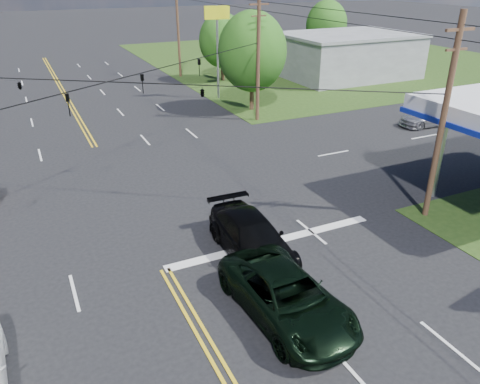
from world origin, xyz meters
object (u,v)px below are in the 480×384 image
tree_right_b (222,40)px  pole_ne (258,57)px  pickup_dkgreen (287,296)px  pole_right_far (178,29)px  retail_ne (347,57)px  tree_far_r (326,25)px  pole_se (443,118)px  suv_black (252,238)px  tree_right_a (252,52)px

tree_right_b → pole_ne: bearing=-103.1°
pickup_dkgreen → pole_right_far: bearing=73.4°
retail_ne → tree_far_r: 11.02m
pole_se → tree_far_r: (21.00, 39.00, -0.37)m
suv_black → pole_right_far: bearing=77.9°
pole_se → suv_black: (-9.32, 0.50, -4.09)m
pole_right_far → tree_right_a: pole_right_far is taller
tree_right_b → tree_far_r: 18.50m
retail_ne → suv_black: 38.82m
tree_far_r → pickup_dkgreen: (-31.00, -42.48, -3.72)m
pole_se → pole_right_far: (0.00, 37.00, 0.25)m
pole_right_far → tree_right_b: (3.50, -4.00, -0.95)m
pole_se → tree_right_a: bearing=87.3°
pole_ne → tree_right_a: pole_ne is taller
pole_ne → tree_far_r: (21.00, 21.00, -0.37)m
retail_ne → pole_ne: (-17.00, -11.00, 2.72)m
pole_right_far → tree_far_r: pole_right_far is taller
tree_right_a → retail_ne: bearing=26.6°
retail_ne → pole_se: pole_se is taller
tree_right_b → pickup_dkgreen: tree_right_b is taller
pole_se → pole_ne: bearing=90.0°
tree_far_r → pole_ne: bearing=-135.0°
retail_ne → pole_right_far: pole_right_far is taller
pole_se → pole_right_far: pole_right_far is taller
pole_right_far → tree_right_b: bearing=-48.8°
pole_right_far → tree_right_a: size_ratio=1.22×
pole_se → tree_right_b: 33.19m
tree_right_a → pickup_dkgreen: (-11.00, -24.48, -4.04)m
pole_right_far → suv_black: pole_right_far is taller
tree_right_b → suv_black: tree_right_b is taller
pole_ne → suv_black: size_ratio=1.67×
retail_ne → pickup_dkgreen: (-27.00, -32.48, -1.37)m
suv_black → pickup_dkgreen: bearing=-97.4°
pole_se → tree_right_b: (3.50, 33.00, -0.70)m
pole_se → pole_right_far: size_ratio=0.95×
pole_se → tree_right_b: bearing=83.9°
tree_right_b → tree_far_r: (17.50, 6.00, 0.33)m
retail_ne → pole_right_far: bearing=154.8°
tree_right_a → pole_ne: bearing=-108.4°
retail_ne → tree_right_b: 14.22m
tree_right_b → tree_far_r: tree_far_r is taller
retail_ne → pole_se: size_ratio=1.47×
pole_ne → pole_se: bearing=-90.0°
pole_se → tree_far_r: pole_se is taller
tree_far_r → pickup_dkgreen: 52.72m
pole_ne → tree_right_b: 15.42m
pole_se → tree_right_a: 21.02m
tree_right_a → tree_far_r: (20.00, 18.00, -0.33)m
retail_ne → tree_right_a: tree_right_a is taller
pole_se → pickup_dkgreen: 11.35m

